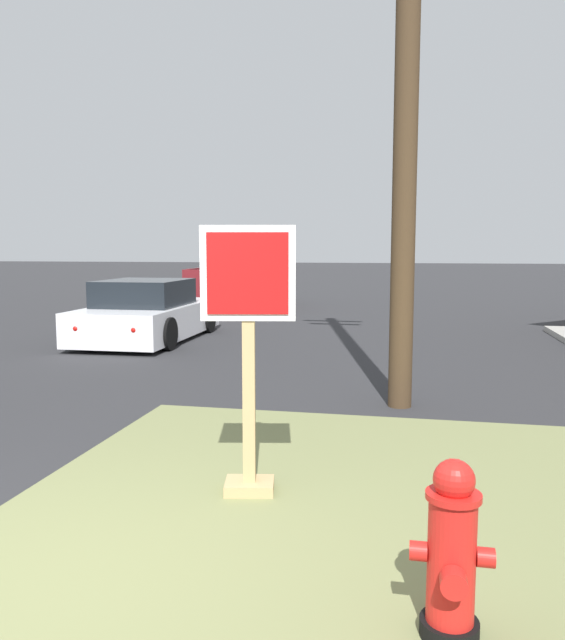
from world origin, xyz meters
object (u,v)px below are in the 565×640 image
Objects in this scene: stop_sign at (249,370)px; pickup_truck_maroon at (235,287)px; parked_sedan_white at (148,314)px; fire_hydrant at (452,555)px; manhole_cover at (255,459)px.

pickup_truck_maroon is (-4.44, 15.14, -0.39)m from stop_sign.
pickup_truck_maroon reaches higher than parked_sedan_white.
fire_hydrant is 2.06m from stop_sign.
stop_sign is at bearing -61.24° from parked_sedan_white.
fire_hydrant is at bearing -58.67° from parked_sedan_white.
stop_sign is 2.80× the size of manhole_cover.
stop_sign is at bearing -78.65° from manhole_cover.
stop_sign is 15.78m from pickup_truck_maroon.
parked_sedan_white is at bearing 120.79° from manhole_cover.
manhole_cover is (-1.53, 2.37, -0.47)m from fire_hydrant.
stop_sign is 8.60m from parked_sedan_white.
stop_sign is at bearing 132.47° from fire_hydrant.
pickup_truck_maroon is at bearing 92.34° from parked_sedan_white.
manhole_cover is 14.87m from pickup_truck_maroon.
stop_sign is at bearing -73.65° from pickup_truck_maroon.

